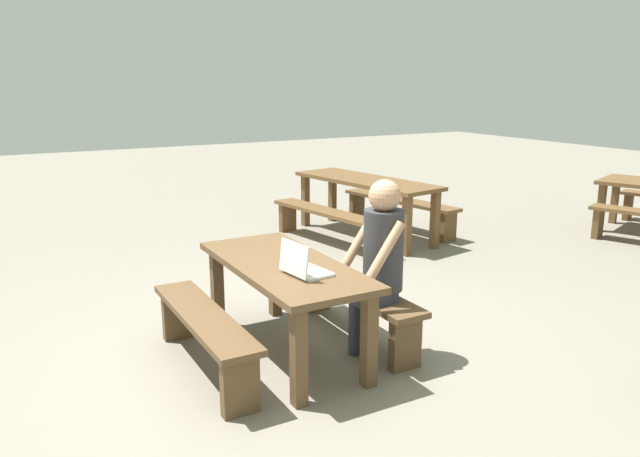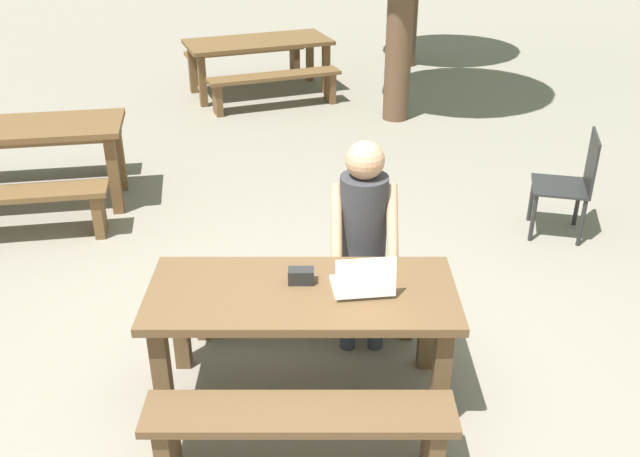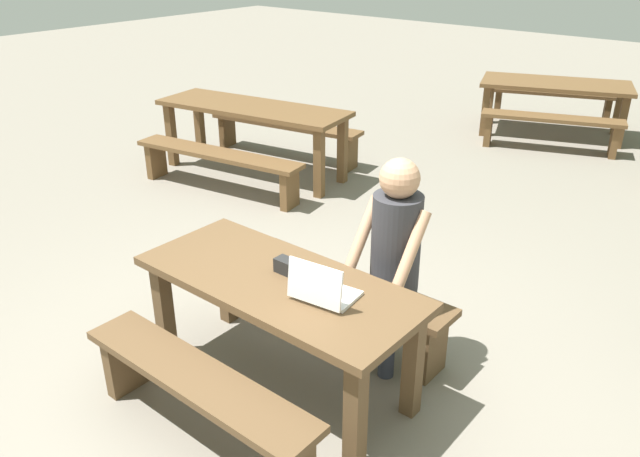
{
  "view_description": "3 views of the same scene",
  "coord_description": "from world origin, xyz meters",
  "px_view_note": "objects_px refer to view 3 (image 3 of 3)",
  "views": [
    {
      "loc": [
        3.93,
        -1.88,
        2.04
      ],
      "look_at": [
        0.1,
        0.25,
        0.97
      ],
      "focal_mm": 34.46,
      "sensor_mm": 36.0,
      "label": 1
    },
    {
      "loc": [
        0.1,
        -3.26,
        2.81
      ],
      "look_at": [
        0.1,
        0.25,
        0.97
      ],
      "focal_mm": 39.66,
      "sensor_mm": 36.0,
      "label": 2
    },
    {
      "loc": [
        2.15,
        -2.24,
        2.5
      ],
      "look_at": [
        0.1,
        0.25,
        0.97
      ],
      "focal_mm": 35.45,
      "sensor_mm": 36.0,
      "label": 3
    }
  ],
  "objects_px": {
    "laptop": "(322,290)",
    "person_seated": "(393,249)",
    "picnic_table_mid": "(253,116)",
    "picnic_table_front": "(279,296)",
    "small_pouch": "(287,266)",
    "picnic_table_rear": "(555,90)"
  },
  "relations": [
    {
      "from": "laptop",
      "to": "person_seated",
      "type": "bearing_deg",
      "value": -100.35
    },
    {
      "from": "laptop",
      "to": "picnic_table_mid",
      "type": "height_order",
      "value": "laptop"
    },
    {
      "from": "laptop",
      "to": "person_seated",
      "type": "xyz_separation_m",
      "value": [
        0.03,
        0.62,
        0.01
      ]
    },
    {
      "from": "laptop",
      "to": "picnic_table_mid",
      "type": "xyz_separation_m",
      "value": [
        -3.05,
        2.52,
        -0.12
      ]
    },
    {
      "from": "person_seated",
      "to": "picnic_table_mid",
      "type": "xyz_separation_m",
      "value": [
        -3.08,
        1.9,
        -0.13
      ]
    },
    {
      "from": "picnic_table_front",
      "to": "small_pouch",
      "type": "xyz_separation_m",
      "value": [
        -0.01,
        0.08,
        0.16
      ]
    },
    {
      "from": "laptop",
      "to": "picnic_table_rear",
      "type": "distance_m",
      "value": 6.18
    },
    {
      "from": "laptop",
      "to": "small_pouch",
      "type": "bearing_deg",
      "value": -22.86
    },
    {
      "from": "person_seated",
      "to": "picnic_table_front",
      "type": "bearing_deg",
      "value": -121.34
    },
    {
      "from": "small_pouch",
      "to": "picnic_table_rear",
      "type": "relative_size",
      "value": 0.07
    },
    {
      "from": "picnic_table_front",
      "to": "picnic_table_rear",
      "type": "distance_m",
      "value": 6.12
    },
    {
      "from": "picnic_table_front",
      "to": "picnic_table_rear",
      "type": "relative_size",
      "value": 0.83
    },
    {
      "from": "person_seated",
      "to": "picnic_table_mid",
      "type": "bearing_deg",
      "value": 148.32
    },
    {
      "from": "person_seated",
      "to": "picnic_table_mid",
      "type": "distance_m",
      "value": 3.63
    },
    {
      "from": "small_pouch",
      "to": "picnic_table_front",
      "type": "bearing_deg",
      "value": -85.91
    },
    {
      "from": "picnic_table_front",
      "to": "laptop",
      "type": "distance_m",
      "value": 0.38
    },
    {
      "from": "picnic_table_front",
      "to": "picnic_table_rear",
      "type": "bearing_deg",
      "value": 96.71
    },
    {
      "from": "picnic_table_front",
      "to": "picnic_table_mid",
      "type": "bearing_deg",
      "value": 137.33
    },
    {
      "from": "picnic_table_mid",
      "to": "picnic_table_rear",
      "type": "height_order",
      "value": "picnic_table_mid"
    },
    {
      "from": "person_seated",
      "to": "picnic_table_rear",
      "type": "xyz_separation_m",
      "value": [
        -1.08,
        5.47,
        -0.18
      ]
    },
    {
      "from": "picnic_table_front",
      "to": "picnic_table_mid",
      "type": "relative_size",
      "value": 0.75
    },
    {
      "from": "picnic_table_mid",
      "to": "picnic_table_rear",
      "type": "relative_size",
      "value": 1.1
    }
  ]
}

